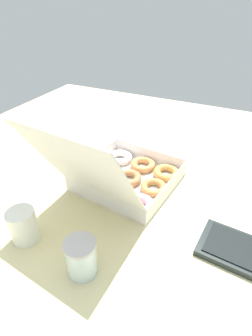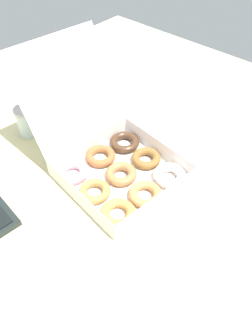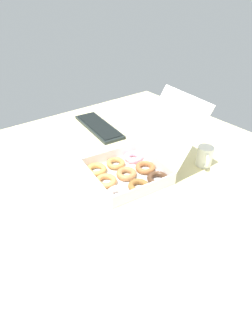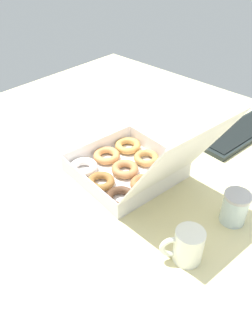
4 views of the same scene
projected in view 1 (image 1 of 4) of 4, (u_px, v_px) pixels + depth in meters
ground_plane at (122, 179)px, 100.34cm from camera, size 180.00×180.00×2.00cm
donut_box at (124, 177)px, 92.98cm from camera, size 37.86×51.95×33.96cm
coffee_mug at (23, 224)px, 72.46cm from camera, size 10.03×9.40×9.95cm
glass_jar at (81, 257)px, 63.36cm from camera, size 7.78×7.78×10.24cm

